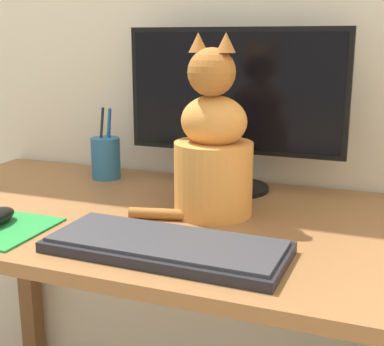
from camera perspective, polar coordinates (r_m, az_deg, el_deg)
name	(u,v)px	position (r m, az deg, el deg)	size (l,w,h in m)	color
desk	(189,261)	(1.12, -0.29, -9.38)	(1.36, 0.64, 0.71)	brown
monitor	(234,102)	(1.24, 4.56, 7.57)	(0.51, 0.17, 0.38)	black
keyboard	(166,246)	(0.91, -2.75, -7.78)	(0.41, 0.18, 0.02)	black
cat	(213,150)	(1.07, 2.22, 2.48)	(0.24, 0.19, 0.36)	#D6893D
pen_cup	(106,157)	(1.39, -9.18, 1.67)	(0.07, 0.07, 0.18)	#286089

